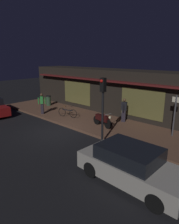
# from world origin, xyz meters

# --- Properties ---
(ground_plane) EXTENTS (60.00, 60.00, 0.00)m
(ground_plane) POSITION_xyz_m (0.00, 0.00, 0.00)
(ground_plane) COLOR black
(sidewalk_slab) EXTENTS (18.00, 4.00, 0.15)m
(sidewalk_slab) POSITION_xyz_m (0.00, 3.00, 0.07)
(sidewalk_slab) COLOR brown
(sidewalk_slab) RESTS_ON ground_plane
(storefront_building) EXTENTS (18.00, 3.30, 3.60)m
(storefront_building) POSITION_xyz_m (0.00, 6.39, 1.80)
(storefront_building) COLOR black
(storefront_building) RESTS_ON ground_plane
(motorcycle) EXTENTS (1.70, 0.59, 0.97)m
(motorcycle) POSITION_xyz_m (1.82, 2.47, 0.65)
(motorcycle) COLOR black
(motorcycle) RESTS_ON sidewalk_slab
(bicycle_parked) EXTENTS (1.61, 0.56, 0.91)m
(bicycle_parked) POSITION_xyz_m (-1.52, 2.35, 0.51)
(bicycle_parked) COLOR black
(bicycle_parked) RESTS_ON sidewalk_slab
(person_photographer) EXTENTS (0.48, 0.51, 1.67)m
(person_photographer) POSITION_xyz_m (-3.70, 1.59, 1.03)
(person_photographer) COLOR #28232D
(person_photographer) RESTS_ON sidewalk_slab
(person_bystander) EXTENTS (0.43, 0.60, 1.67)m
(person_bystander) POSITION_xyz_m (2.26, 4.29, 1.03)
(person_bystander) COLOR #28232D
(person_bystander) RESTS_ON sidewalk_slab
(sign_post) EXTENTS (0.44, 0.09, 2.40)m
(sign_post) POSITION_xyz_m (5.83, 3.96, 1.51)
(sign_post) COLOR #47474C
(sign_post) RESTS_ON sidewalk_slab
(trash_bin) EXTENTS (0.48, 0.48, 0.93)m
(trash_bin) POSITION_xyz_m (-5.71, 3.67, 0.62)
(trash_bin) COLOR #2D4C33
(trash_bin) RESTS_ON sidewalk_slab
(traffic_light_pole) EXTENTS (0.24, 0.33, 3.60)m
(traffic_light_pole) POSITION_xyz_m (3.40, 0.47, 2.48)
(traffic_light_pole) COLOR black
(traffic_light_pole) RESTS_ON ground_plane
(parked_car_far) EXTENTS (4.14, 1.86, 1.42)m
(parked_car_far) POSITION_xyz_m (6.28, -1.37, 0.70)
(parked_car_far) COLOR black
(parked_car_far) RESTS_ON ground_plane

